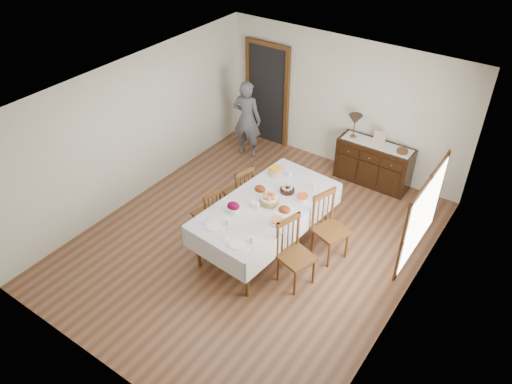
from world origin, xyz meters
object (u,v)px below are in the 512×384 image
Objects in this scene: sideboard at (374,163)px; person at (247,117)px; chair_left_near at (209,212)px; table_lamp at (355,120)px; chair_left_far at (240,191)px; chair_right_far at (329,226)px; chair_right_near at (294,252)px; dining_table at (266,209)px.

sideboard is 0.81× the size of person.
person is at bearing -148.54° from chair_left_near.
table_lamp reaches higher than chair_left_near.
chair_left_far is 0.89× the size of chair_right_far.
person is 2.18m from table_lamp.
sideboard is at bearing 161.42° from chair_left_far.
chair_left_near is at bearing 103.25° from chair_right_near.
chair_left_far is at bearing 112.10° from person.
chair_left_near is 0.92× the size of chair_left_far.
chair_left_far is at bearing -114.32° from table_lamp.
sideboard is at bearing -178.79° from person.
chair_right_far reaches higher than sideboard.
chair_right_near is (1.69, -0.10, 0.09)m from chair_left_near.
table_lamp is at bearing 27.47° from chair_right_near.
chair_left_far is at bearing -178.05° from chair_left_near.
chair_left_far is 0.91× the size of chair_right_near.
chair_right_far is at bearing -83.78° from sideboard.
chair_left_near is 0.84× the size of chair_right_near.
person is (-1.09, 1.73, 0.36)m from chair_left_far.
person reaches higher than chair_left_near.
chair_left_far is 2.54m from table_lamp.
sideboard is at bearing 1.48° from table_lamp.
chair_right_near is (0.77, -0.42, -0.19)m from dining_table.
chair_left_near is at bearing -110.46° from table_lamp.
chair_right_far is 0.65× the size of person.
chair_right_far is at bearing 137.90° from person.
dining_table is 2.54× the size of chair_left_far.
person is (-2.68, 2.56, 0.31)m from chair_right_near.
dining_table is 1.01m from chair_left_near.
chair_right_far reaches higher than chair_left_near.
chair_left_near reaches higher than sideboard.
table_lamp is at bearing 91.05° from dining_table.
chair_left_near is 3.25m from table_lamp.
person is at bearing 62.96° from chair_right_near.
table_lamp is at bearing 169.09° from chair_left_near.
chair_right_near is at bearing -170.75° from chair_right_far.
table_lamp is (1.11, 2.96, 0.73)m from chair_left_near.
table_lamp reaches higher than chair_right_far.
sideboard is (1.58, 2.98, -0.04)m from chair_left_near.
person reaches higher than chair_right_near.
chair_left_near is 0.74m from chair_left_far.
chair_left_near is at bearing 7.31° from chair_left_far.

